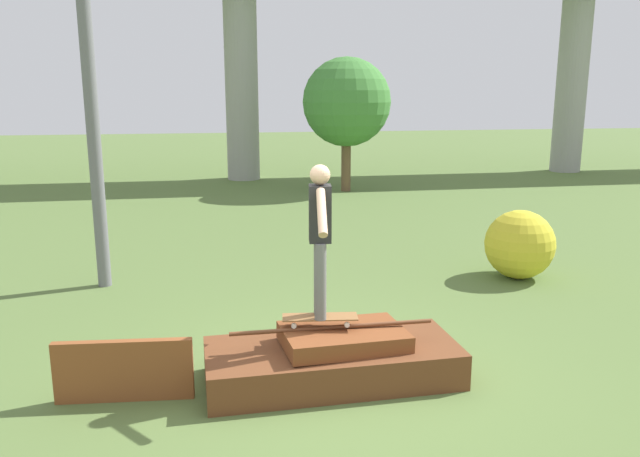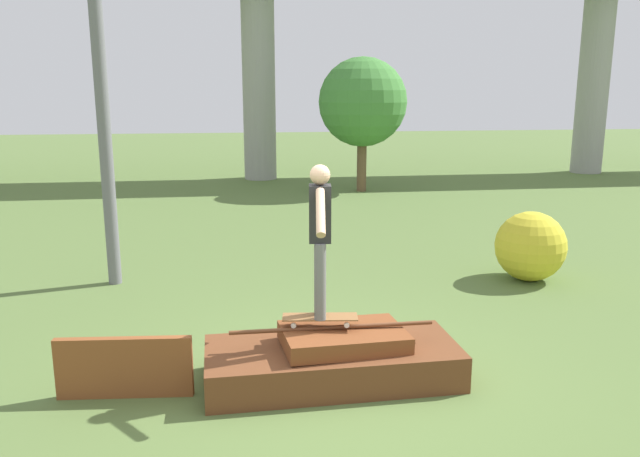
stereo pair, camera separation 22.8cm
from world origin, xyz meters
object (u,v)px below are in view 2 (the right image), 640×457
tree_behind_left (363,102)px  utility_pole (99,62)px  skater (320,231)px  bush_yellow_flowering (530,246)px  skateboard (320,318)px

tree_behind_left → utility_pole: bearing=-124.0°
skater → bush_yellow_flowering: bearing=38.3°
bush_yellow_flowering → skater: bearing=-141.7°
skateboard → bush_yellow_flowering: 4.88m
skateboard → tree_behind_left: bearing=76.2°
skater → bush_yellow_flowering: 4.99m
skateboard → utility_pole: 5.41m
utility_pole → bush_yellow_flowering: 7.20m
skater → skateboard: bearing=0.0°
utility_pole → bush_yellow_flowering: (6.57, -0.76, -2.84)m
skater → tree_behind_left: bearing=76.2°
skateboard → skater: skater is taller
skateboard → bush_yellow_flowering: size_ratio=0.72×
skater → tree_behind_left: size_ratio=0.40×
skateboard → tree_behind_left: (3.02, 12.33, 1.96)m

